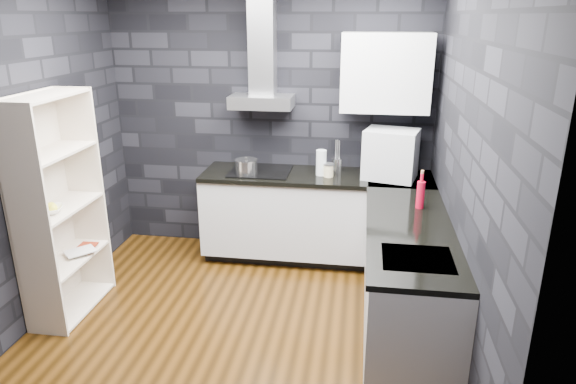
% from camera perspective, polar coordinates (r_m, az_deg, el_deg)
% --- Properties ---
extents(ground, '(3.20, 3.20, 0.00)m').
position_cam_1_polar(ground, '(4.23, -5.79, -14.71)').
color(ground, '#3E240A').
extents(wall_back, '(3.20, 0.05, 2.70)m').
position_cam_1_polar(wall_back, '(5.20, -1.92, 8.04)').
color(wall_back, black).
rests_on(wall_back, ground).
extents(wall_front, '(3.20, 0.05, 2.70)m').
position_cam_1_polar(wall_front, '(2.23, -17.19, -8.31)').
color(wall_front, black).
rests_on(wall_front, ground).
extents(wall_left, '(0.05, 3.20, 2.70)m').
position_cam_1_polar(wall_left, '(4.36, -27.66, 3.69)').
color(wall_left, black).
rests_on(wall_left, ground).
extents(wall_right, '(0.05, 3.20, 2.70)m').
position_cam_1_polar(wall_right, '(3.61, 19.36, 1.97)').
color(wall_right, black).
rests_on(wall_right, ground).
extents(toekick_back, '(2.18, 0.50, 0.10)m').
position_cam_1_polar(toekick_back, '(5.28, 3.06, -6.72)').
color(toekick_back, black).
rests_on(toekick_back, ground).
extents(toekick_right, '(0.50, 1.78, 0.10)m').
position_cam_1_polar(toekick_right, '(4.20, 13.19, -14.60)').
color(toekick_right, black).
rests_on(toekick_right, ground).
extents(counter_back_cab, '(2.20, 0.60, 0.76)m').
position_cam_1_polar(counter_back_cab, '(5.07, 3.10, -2.54)').
color(counter_back_cab, '#BABABF').
rests_on(counter_back_cab, ground).
extents(counter_right_cab, '(0.60, 1.80, 0.76)m').
position_cam_1_polar(counter_right_cab, '(3.98, 13.08, -9.41)').
color(counter_right_cab, '#BABABF').
rests_on(counter_right_cab, ground).
extents(counter_back_top, '(2.20, 0.62, 0.04)m').
position_cam_1_polar(counter_back_top, '(4.93, 3.17, 1.75)').
color(counter_back_top, black).
rests_on(counter_back_top, counter_back_cab).
extents(counter_right_top, '(0.62, 1.80, 0.04)m').
position_cam_1_polar(counter_right_top, '(3.81, 13.37, -4.09)').
color(counter_right_top, black).
rests_on(counter_right_top, counter_right_cab).
extents(counter_corner_top, '(0.62, 0.62, 0.04)m').
position_cam_1_polar(counter_corner_top, '(4.93, 12.47, 1.34)').
color(counter_corner_top, black).
rests_on(counter_corner_top, counter_right_cab).
extents(hood_body, '(0.60, 0.34, 0.12)m').
position_cam_1_polar(hood_body, '(4.98, -2.93, 9.99)').
color(hood_body, '#AAABAF').
rests_on(hood_body, wall_back).
extents(hood_chimney, '(0.24, 0.20, 0.90)m').
position_cam_1_polar(hood_chimney, '(5.00, -2.87, 15.90)').
color(hood_chimney, '#AAABAF').
rests_on(hood_chimney, hood_body).
extents(upper_cabinet, '(0.80, 0.35, 0.70)m').
position_cam_1_polar(upper_cabinet, '(4.85, 10.80, 12.90)').
color(upper_cabinet, silver).
rests_on(upper_cabinet, wall_back).
extents(cooktop, '(0.58, 0.50, 0.01)m').
position_cam_1_polar(cooktop, '(5.01, -3.10, 2.34)').
color(cooktop, black).
rests_on(cooktop, counter_back_top).
extents(sink_rim, '(0.44, 0.40, 0.01)m').
position_cam_1_polar(sink_rim, '(3.35, 14.19, -7.21)').
color(sink_rim, '#AAABAF').
rests_on(sink_rim, counter_right_top).
extents(pot, '(0.25, 0.25, 0.12)m').
position_cam_1_polar(pot, '(4.90, -4.65, 2.77)').
color(pot, '#B9B9BD').
rests_on(pot, cooktop).
extents(glass_vase, '(0.13, 0.13, 0.24)m').
position_cam_1_polar(glass_vase, '(4.87, 3.71, 3.27)').
color(glass_vase, silver).
rests_on(glass_vase, counter_back_top).
extents(storage_jar, '(0.11, 0.11, 0.11)m').
position_cam_1_polar(storage_jar, '(4.84, 4.53, 2.36)').
color(storage_jar, beige).
rests_on(storage_jar, counter_back_top).
extents(utensil_crock, '(0.12, 0.12, 0.13)m').
position_cam_1_polar(utensil_crock, '(4.99, 5.43, 2.96)').
color(utensil_crock, '#B9B9BD').
rests_on(utensil_crock, counter_back_top).
extents(appliance_garage, '(0.54, 0.46, 0.47)m').
position_cam_1_polar(appliance_garage, '(4.84, 11.34, 4.10)').
color(appliance_garage, silver).
rests_on(appliance_garage, counter_back_top).
extents(red_bottle, '(0.07, 0.07, 0.22)m').
position_cam_1_polar(red_bottle, '(4.15, 14.50, -0.31)').
color(red_bottle, '#B40823').
rests_on(red_bottle, counter_right_top).
extents(bookshelf, '(0.35, 0.80, 1.80)m').
position_cam_1_polar(bookshelf, '(4.44, -24.02, -1.65)').
color(bookshelf, beige).
rests_on(bookshelf, ground).
extents(fruit_bowl, '(0.26, 0.26, 0.05)m').
position_cam_1_polar(fruit_bowl, '(4.32, -24.99, -1.80)').
color(fruit_bowl, white).
rests_on(fruit_bowl, bookshelf).
extents(book_red, '(0.15, 0.03, 0.20)m').
position_cam_1_polar(book_red, '(4.69, -22.52, -4.67)').
color(book_red, maroon).
rests_on(book_red, bookshelf).
extents(book_second, '(0.14, 0.13, 0.23)m').
position_cam_1_polar(book_second, '(4.65, -22.56, -4.60)').
color(book_second, '#B2B2B2').
rests_on(book_second, bookshelf).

